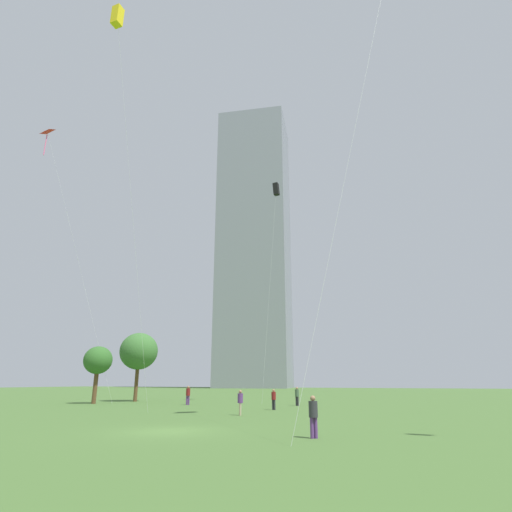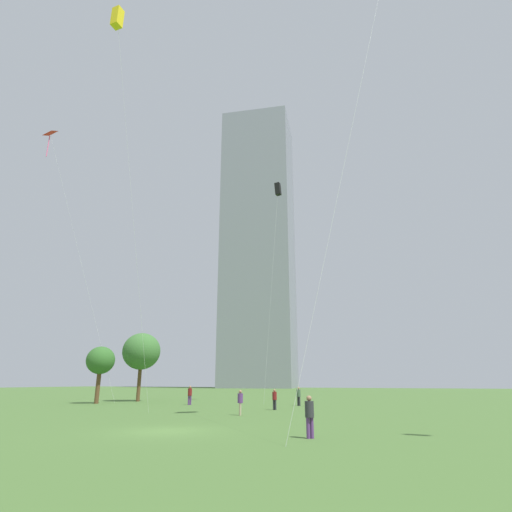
{
  "view_description": "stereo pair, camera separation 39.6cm",
  "coord_description": "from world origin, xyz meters",
  "px_view_note": "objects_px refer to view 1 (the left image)",
  "views": [
    {
      "loc": [
        11.61,
        -17.68,
        2.2
      ],
      "look_at": [
        0.05,
        10.42,
        11.3
      ],
      "focal_mm": 29.44,
      "sensor_mm": 36.0,
      "label": 1
    },
    {
      "loc": [
        11.97,
        -17.53,
        2.2
      ],
      "look_at": [
        0.05,
        10.42,
        11.3
      ],
      "focal_mm": 29.44,
      "sensor_mm": 36.0,
      "label": 2
    }
  ],
  "objects_px": {
    "person_standing_4": "(274,398)",
    "park_tree_0": "(139,351)",
    "kite_flying_3": "(276,190)",
    "park_tree_1": "(98,361)",
    "distant_highrise_0": "(255,245)",
    "person_standing_0": "(313,413)",
    "person_standing_3": "(188,394)",
    "kite_flying_2": "(48,138)",
    "person_standing_1": "(240,401)",
    "person_standing_2": "(297,395)",
    "kite_flying_4": "(117,17)"
  },
  "relations": [
    {
      "from": "park_tree_1",
      "to": "distant_highrise_0",
      "type": "xyz_separation_m",
      "value": [
        -26.32,
        106.76,
        48.72
      ]
    },
    {
      "from": "person_standing_4",
      "to": "park_tree_1",
      "type": "height_order",
      "value": "park_tree_1"
    },
    {
      "from": "distant_highrise_0",
      "to": "person_standing_2",
      "type": "bearing_deg",
      "value": -77.01
    },
    {
      "from": "park_tree_1",
      "to": "distant_highrise_0",
      "type": "bearing_deg",
      "value": 103.85
    },
    {
      "from": "person_standing_2",
      "to": "kite_flying_4",
      "type": "distance_m",
      "value": 36.13
    },
    {
      "from": "park_tree_0",
      "to": "person_standing_4",
      "type": "bearing_deg",
      "value": -21.65
    },
    {
      "from": "person_standing_1",
      "to": "park_tree_0",
      "type": "height_order",
      "value": "park_tree_0"
    },
    {
      "from": "kite_flying_3",
      "to": "park_tree_0",
      "type": "xyz_separation_m",
      "value": [
        -16.4,
        -3.01,
        -19.26
      ]
    },
    {
      "from": "park_tree_1",
      "to": "kite_flying_3",
      "type": "bearing_deg",
      "value": 26.92
    },
    {
      "from": "person_standing_4",
      "to": "park_tree_1",
      "type": "xyz_separation_m",
      "value": [
        -20.5,
        2.12,
        3.37
      ]
    },
    {
      "from": "person_standing_1",
      "to": "person_standing_4",
      "type": "bearing_deg",
      "value": -30.14
    },
    {
      "from": "person_standing_2",
      "to": "park_tree_1",
      "type": "xyz_separation_m",
      "value": [
        -20.52,
        -4.28,
        3.31
      ]
    },
    {
      "from": "kite_flying_2",
      "to": "kite_flying_3",
      "type": "xyz_separation_m",
      "value": [
        22.86,
        14.36,
        -4.38
      ]
    },
    {
      "from": "person_standing_3",
      "to": "kite_flying_4",
      "type": "relative_size",
      "value": 0.06
    },
    {
      "from": "person_standing_4",
      "to": "park_tree_0",
      "type": "relative_size",
      "value": 0.21
    },
    {
      "from": "person_standing_1",
      "to": "park_tree_1",
      "type": "bearing_deg",
      "value": 39.08
    },
    {
      "from": "kite_flying_4",
      "to": "person_standing_2",
      "type": "bearing_deg",
      "value": 67.49
    },
    {
      "from": "person_standing_0",
      "to": "person_standing_1",
      "type": "height_order",
      "value": "person_standing_0"
    },
    {
      "from": "person_standing_2",
      "to": "kite_flying_2",
      "type": "xyz_separation_m",
      "value": [
        -26.2,
        -9.92,
        28.26
      ]
    },
    {
      "from": "kite_flying_2",
      "to": "park_tree_0",
      "type": "bearing_deg",
      "value": 60.38
    },
    {
      "from": "person_standing_0",
      "to": "kite_flying_2",
      "type": "xyz_separation_m",
      "value": [
        -33.72,
        12.43,
        28.29
      ]
    },
    {
      "from": "person_standing_2",
      "to": "kite_flying_2",
      "type": "height_order",
      "value": "kite_flying_2"
    },
    {
      "from": "park_tree_1",
      "to": "person_standing_4",
      "type": "bearing_deg",
      "value": -5.9
    },
    {
      "from": "person_standing_1",
      "to": "kite_flying_3",
      "type": "xyz_separation_m",
      "value": [
        -3.16,
        17.04,
        23.91
      ]
    },
    {
      "from": "person_standing_1",
      "to": "person_standing_4",
      "type": "xyz_separation_m",
      "value": [
        0.16,
        6.2,
        -0.02
      ]
    },
    {
      "from": "park_tree_0",
      "to": "person_standing_0",
      "type": "bearing_deg",
      "value": -41.09
    },
    {
      "from": "park_tree_0",
      "to": "park_tree_1",
      "type": "height_order",
      "value": "park_tree_0"
    },
    {
      "from": "person_standing_0",
      "to": "distant_highrise_0",
      "type": "height_order",
      "value": "distant_highrise_0"
    },
    {
      "from": "kite_flying_2",
      "to": "kite_flying_4",
      "type": "distance_m",
      "value": 20.53
    },
    {
      "from": "park_tree_0",
      "to": "kite_flying_3",
      "type": "bearing_deg",
      "value": 10.4
    },
    {
      "from": "kite_flying_3",
      "to": "park_tree_0",
      "type": "distance_m",
      "value": 25.48
    },
    {
      "from": "park_tree_0",
      "to": "distant_highrise_0",
      "type": "relative_size",
      "value": 0.07
    },
    {
      "from": "kite_flying_2",
      "to": "kite_flying_3",
      "type": "height_order",
      "value": "kite_flying_2"
    },
    {
      "from": "park_tree_0",
      "to": "distant_highrise_0",
      "type": "xyz_separation_m",
      "value": [
        -27.09,
        101.05,
        47.41
      ]
    },
    {
      "from": "person_standing_4",
      "to": "park_tree_0",
      "type": "bearing_deg",
      "value": -13.38
    },
    {
      "from": "kite_flying_3",
      "to": "kite_flying_4",
      "type": "bearing_deg",
      "value": -101.27
    },
    {
      "from": "person_standing_3",
      "to": "kite_flying_3",
      "type": "xyz_separation_m",
      "value": [
        7.02,
        7.02,
        23.82
      ]
    },
    {
      "from": "person_standing_4",
      "to": "kite_flying_3",
      "type": "height_order",
      "value": "kite_flying_3"
    },
    {
      "from": "kite_flying_3",
      "to": "distant_highrise_0",
      "type": "xyz_separation_m",
      "value": [
        -43.49,
        98.04,
        28.16
      ]
    },
    {
      "from": "person_standing_1",
      "to": "kite_flying_2",
      "type": "bearing_deg",
      "value": 55.45
    },
    {
      "from": "park_tree_0",
      "to": "park_tree_1",
      "type": "relative_size",
      "value": 1.34
    },
    {
      "from": "kite_flying_4",
      "to": "park_tree_0",
      "type": "height_order",
      "value": "kite_flying_4"
    },
    {
      "from": "person_standing_1",
      "to": "kite_flying_3",
      "type": "height_order",
      "value": "kite_flying_3"
    },
    {
      "from": "person_standing_0",
      "to": "park_tree_0",
      "type": "bearing_deg",
      "value": -79.67
    },
    {
      "from": "person_standing_0",
      "to": "person_standing_1",
      "type": "xyz_separation_m",
      "value": [
        -7.7,
        9.75,
        -0.01
      ]
    },
    {
      "from": "person_standing_3",
      "to": "kite_flying_2",
      "type": "height_order",
      "value": "kite_flying_2"
    },
    {
      "from": "person_standing_1",
      "to": "person_standing_4",
      "type": "distance_m",
      "value": 6.2
    },
    {
      "from": "distant_highrise_0",
      "to": "kite_flying_2",
      "type": "bearing_deg",
      "value": -91.17
    },
    {
      "from": "person_standing_0",
      "to": "person_standing_4",
      "type": "distance_m",
      "value": 17.64
    },
    {
      "from": "person_standing_3",
      "to": "park_tree_0",
      "type": "bearing_deg",
      "value": 130.11
    }
  ]
}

